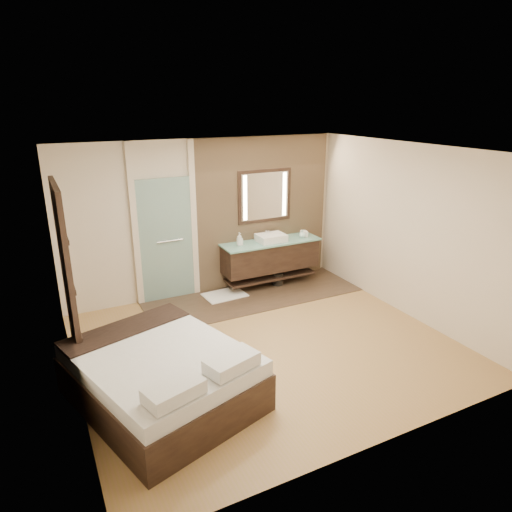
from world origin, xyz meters
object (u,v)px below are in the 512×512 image
waste_bin (278,279)px  vanity (270,256)px  bed (162,376)px  mirror_unit (265,196)px

waste_bin → vanity: bearing=150.4°
bed → waste_bin: bearing=23.3°
mirror_unit → waste_bin: bearing=-68.6°
mirror_unit → bed: bearing=-135.1°
vanity → mirror_unit: size_ratio=1.75×
bed → waste_bin: bed is taller
vanity → waste_bin: bearing=-29.6°
mirror_unit → vanity: bearing=-90.0°
vanity → bed: (-2.75, -2.50, -0.26)m
vanity → bed: bearing=-137.7°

